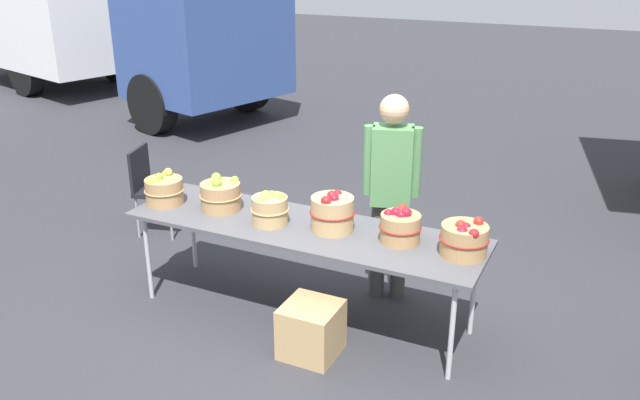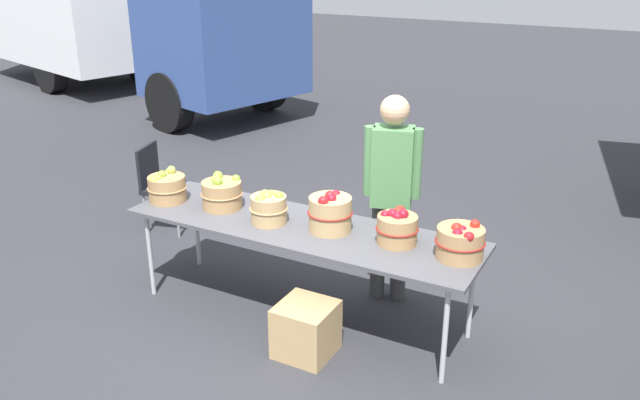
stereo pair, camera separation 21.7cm
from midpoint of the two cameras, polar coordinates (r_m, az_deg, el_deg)
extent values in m
plane|color=#2D2D33|center=(5.18, -0.38, -9.87)|extent=(40.00, 40.00, 0.00)
cube|color=#4C4C51|center=(4.84, -0.40, -2.43)|extent=(2.70, 0.76, 0.03)
cylinder|color=#B2B2B7|center=(5.44, -13.43, -4.60)|extent=(0.04, 0.04, 0.72)
cylinder|color=#B2B2B7|center=(4.37, 12.23, -11.42)|extent=(0.04, 0.04, 0.72)
cylinder|color=#B2B2B7|center=(5.85, -9.60, -2.37)|extent=(0.04, 0.04, 0.72)
cylinder|color=#B2B2B7|center=(4.87, 14.29, -7.91)|extent=(0.04, 0.04, 0.72)
cylinder|color=#A87F51|center=(5.38, -12.01, 0.96)|extent=(0.30, 0.30, 0.21)
torus|color=#A87F51|center=(5.38, -12.02, 1.06)|extent=(0.32, 0.32, 0.01)
sphere|color=#9EC647|center=(5.42, -11.67, 2.57)|extent=(0.07, 0.07, 0.07)
sphere|color=#9EC647|center=(5.46, -11.83, 2.34)|extent=(0.07, 0.07, 0.07)
sphere|color=#7AA833|center=(5.37, -12.43, 2.17)|extent=(0.07, 0.07, 0.07)
sphere|color=#8CB738|center=(5.33, -12.77, 1.83)|extent=(0.07, 0.07, 0.07)
sphere|color=#8CB738|center=(5.31, -13.12, 1.69)|extent=(0.08, 0.08, 0.08)
cylinder|color=#A87F51|center=(5.17, -7.33, 0.45)|extent=(0.31, 0.31, 0.21)
torus|color=#A87F51|center=(5.16, -7.34, 0.56)|extent=(0.33, 0.33, 0.01)
sphere|color=#7AA833|center=(5.17, -6.12, 1.80)|extent=(0.07, 0.07, 0.07)
sphere|color=#9EC647|center=(5.16, -7.87, 1.76)|extent=(0.07, 0.07, 0.07)
sphere|color=#7AA833|center=(5.11, -7.54, 1.45)|extent=(0.06, 0.06, 0.06)
sphere|color=#7AA833|center=(5.24, -7.68, 2.08)|extent=(0.08, 0.08, 0.08)
sphere|color=#7AA833|center=(5.09, -7.70, 1.60)|extent=(0.07, 0.07, 0.07)
cylinder|color=tan|center=(4.86, -3.20, -0.83)|extent=(0.27, 0.27, 0.21)
torus|color=tan|center=(4.86, -3.21, -0.72)|extent=(0.29, 0.29, 0.01)
sphere|color=#7AA833|center=(4.82, -3.61, 0.28)|extent=(0.07, 0.07, 0.07)
sphere|color=#9EC647|center=(4.86, -3.54, 0.50)|extent=(0.07, 0.07, 0.07)
sphere|color=#8CB738|center=(4.88, -3.00, 0.49)|extent=(0.07, 0.07, 0.07)
sphere|color=#8CB738|center=(4.78, -3.95, -0.05)|extent=(0.08, 0.08, 0.08)
sphere|color=#7AA833|center=(4.82, -2.27, 0.32)|extent=(0.07, 0.07, 0.07)
sphere|color=#7AA833|center=(4.83, -3.32, 0.35)|extent=(0.07, 0.07, 0.07)
sphere|color=#9EC647|center=(4.82, -3.33, 0.27)|extent=(0.07, 0.07, 0.07)
cylinder|color=tan|center=(4.72, 2.21, -1.24)|extent=(0.31, 0.31, 0.25)
torus|color=maroon|center=(4.71, 2.21, -1.09)|extent=(0.33, 0.33, 0.01)
sphere|color=maroon|center=(4.76, 2.69, 0.43)|extent=(0.07, 0.07, 0.07)
sphere|color=maroon|center=(4.70, 2.34, 0.28)|extent=(0.07, 0.07, 0.07)
sphere|color=maroon|center=(4.58, 1.64, -0.12)|extent=(0.08, 0.08, 0.08)
sphere|color=maroon|center=(4.64, 2.36, 0.07)|extent=(0.07, 0.07, 0.07)
sphere|color=maroon|center=(4.69, 2.19, 0.36)|extent=(0.07, 0.07, 0.07)
cylinder|color=#A87F51|center=(4.57, 8.06, -2.58)|extent=(0.28, 0.28, 0.20)
torus|color=maroon|center=(4.57, 8.07, -2.46)|extent=(0.30, 0.30, 0.01)
sphere|color=maroon|center=(4.54, 7.04, -1.32)|extent=(0.07, 0.07, 0.07)
sphere|color=#B22319|center=(4.56, 8.65, -1.26)|extent=(0.07, 0.07, 0.07)
sphere|color=maroon|center=(4.54, 7.69, -1.21)|extent=(0.07, 0.07, 0.07)
sphere|color=maroon|center=(4.52, 8.58, -1.24)|extent=(0.07, 0.07, 0.07)
sphere|color=#B22319|center=(4.61, 8.30, -0.92)|extent=(0.07, 0.07, 0.07)
sphere|color=#B22319|center=(4.56, 8.18, -1.11)|extent=(0.08, 0.08, 0.08)
sphere|color=maroon|center=(4.51, 8.12, -1.47)|extent=(0.07, 0.07, 0.07)
cylinder|color=#A87F51|center=(4.44, 13.44, -3.66)|extent=(0.31, 0.31, 0.21)
torus|color=maroon|center=(4.44, 13.45, -3.54)|extent=(0.33, 0.33, 0.01)
sphere|color=maroon|center=(4.30, 14.23, -3.15)|extent=(0.07, 0.07, 0.07)
sphere|color=#B22319|center=(4.39, 13.17, -2.40)|extent=(0.07, 0.07, 0.07)
sphere|color=maroon|center=(4.34, 13.25, -2.98)|extent=(0.08, 0.08, 0.08)
sphere|color=maroon|center=(4.40, 13.61, -2.58)|extent=(0.07, 0.07, 0.07)
sphere|color=#B22319|center=(4.45, 14.68, -2.07)|extent=(0.07, 0.07, 0.07)
cylinder|color=#3F3F3F|center=(5.26, 8.10, -4.54)|extent=(0.12, 0.12, 0.81)
cylinder|color=#3F3F3F|center=(5.27, 6.26, -4.39)|extent=(0.12, 0.12, 0.81)
cube|color=#4C7F4C|center=(5.00, 7.55, 2.88)|extent=(0.36, 0.30, 0.61)
sphere|color=tan|center=(4.88, 7.80, 7.75)|extent=(0.22, 0.22, 0.22)
cylinder|color=#4C7F4C|center=(4.98, 9.61, 3.11)|extent=(0.08, 0.08, 0.54)
cylinder|color=#4C7F4C|center=(5.00, 5.54, 3.39)|extent=(0.08, 0.08, 0.54)
cube|color=white|center=(14.40, -20.17, 15.94)|extent=(4.64, 3.25, 2.30)
cube|color=#334C8C|center=(10.48, -7.80, 13.41)|extent=(2.30, 2.51, 1.60)
cube|color=black|center=(9.79, -4.67, 14.86)|extent=(0.51, 1.71, 0.80)
cylinder|color=black|center=(11.34, -4.32, 10.06)|extent=(0.94, 0.51, 0.90)
cylinder|color=black|center=(10.20, -12.35, 8.32)|extent=(0.94, 0.51, 0.90)
cylinder|color=black|center=(14.47, -15.08, 11.90)|extent=(0.94, 0.51, 0.90)
cylinder|color=black|center=(13.59, -21.97, 10.51)|extent=(0.94, 0.51, 0.90)
cube|color=black|center=(6.61, -12.24, 1.03)|extent=(0.49, 0.49, 0.04)
cube|color=black|center=(6.61, -13.82, 2.93)|extent=(0.14, 0.39, 0.40)
cylinder|color=gray|center=(6.48, -11.33, -1.51)|extent=(0.02, 0.02, 0.42)
cylinder|color=gray|center=(6.77, -10.20, -0.41)|extent=(0.02, 0.02, 0.42)
cylinder|color=gray|center=(6.62, -14.03, -1.24)|extent=(0.02, 0.02, 0.42)
cylinder|color=gray|center=(6.90, -12.81, -0.17)|extent=(0.02, 0.02, 0.42)
cube|color=tan|center=(4.65, 0.14, -11.18)|extent=(0.38, 0.38, 0.38)
camera|label=1|loc=(0.11, -88.77, 0.49)|focal=36.85mm
camera|label=2|loc=(0.11, 91.23, -0.49)|focal=36.85mm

